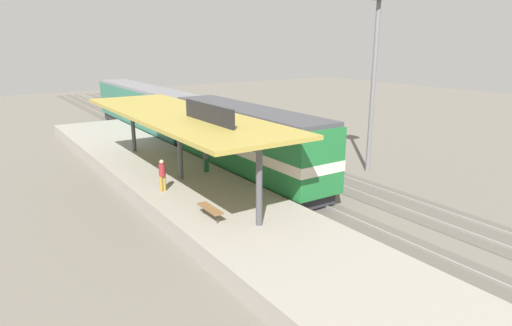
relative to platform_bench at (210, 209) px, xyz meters
name	(u,v)px	position (x,y,z in m)	size (l,w,h in m)	color
ground_plane	(274,175)	(8.00, 6.19, -1.34)	(120.00, 120.00, 0.00)	#666056
track_near	(248,179)	(6.00, 6.19, -1.31)	(3.20, 110.00, 0.16)	#565249
track_far	(304,168)	(10.60, 6.19, -1.31)	(3.20, 110.00, 0.16)	#565249
platform	(182,186)	(1.40, 6.19, -0.89)	(6.00, 44.00, 0.90)	gray
station_canopy	(179,116)	(1.40, 6.10, 3.19)	(5.20, 18.00, 4.70)	#47474C
platform_bench	(210,209)	(0.00, 0.00, 0.00)	(0.44, 1.70, 0.50)	#333338
locomotive	(246,142)	(6.00, 6.46, 1.07)	(2.93, 14.43, 4.44)	#28282D
passenger_carriage_single	(145,109)	(6.00, 24.46, 0.97)	(2.90, 20.00, 4.24)	#28282D
light_mast	(376,43)	(13.80, 3.37, 7.05)	(1.10, 1.10, 11.70)	slate
person_waiting	(206,157)	(3.22, 6.57, 0.51)	(0.34, 0.34, 1.71)	#23603D
person_walking	(162,174)	(-0.32, 4.66, 0.51)	(0.34, 0.34, 1.71)	olive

